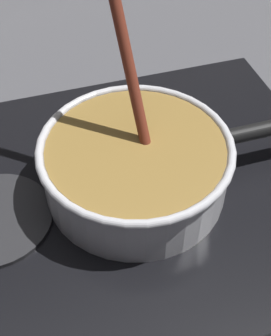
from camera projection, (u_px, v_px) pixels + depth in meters
The scene contains 4 objects.
ground at pixel (49, 306), 0.56m from camera, with size 2.40×1.60×0.04m, color #4C4C51.
hob_plate at pixel (136, 190), 0.65m from camera, with size 0.56×0.48×0.01m, color black.
burner_ring at pixel (136, 185), 0.65m from camera, with size 0.16×0.16×0.01m, color #592D0C.
cooking_pan at pixel (136, 165), 0.62m from camera, with size 0.37×0.25×0.32m.
Camera 1 is at (0.02, -0.29, 0.50)m, focal length 50.97 mm.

